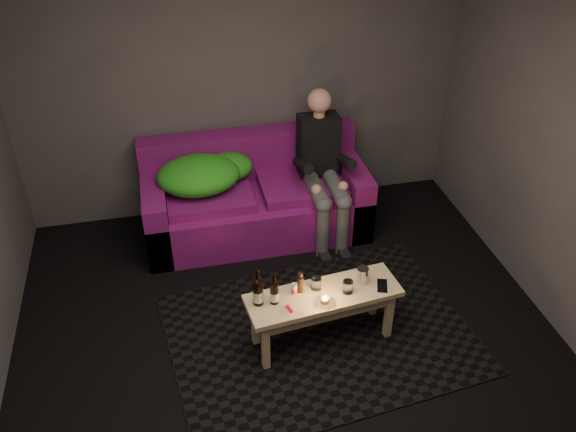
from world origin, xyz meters
name	(u,v)px	position (x,y,z in m)	size (l,w,h in m)	color
floor	(299,374)	(0.00, 0.00, 0.00)	(4.50, 4.50, 0.00)	black
room	(284,133)	(0.00, 0.47, 1.64)	(4.50, 4.50, 4.50)	silver
rug	(320,334)	(0.24, 0.34, 0.01)	(2.21, 1.61, 0.01)	black
sofa	(255,199)	(0.02, 1.82, 0.31)	(1.98, 0.89, 0.85)	#6E0E5D
green_blanket	(203,174)	(-0.43, 1.81, 0.64)	(0.87, 0.59, 0.30)	green
person	(323,165)	(0.60, 1.66, 0.68)	(0.36, 0.82, 1.32)	black
coffee_table	(323,302)	(0.24, 0.29, 0.37)	(1.14, 0.47, 0.45)	tan
beer_bottle_a	(258,291)	(-0.23, 0.29, 0.56)	(0.08, 0.08, 0.30)	black
beer_bottle_b	(274,292)	(-0.12, 0.27, 0.54)	(0.06, 0.06, 0.25)	black
salt_shaker	(294,289)	(0.04, 0.33, 0.50)	(0.04, 0.04, 0.09)	silver
pepper_mill	(300,284)	(0.08, 0.35, 0.52)	(0.05, 0.05, 0.13)	black
tumbler_back	(316,283)	(0.20, 0.35, 0.50)	(0.08, 0.08, 0.09)	white
tealight	(325,300)	(0.22, 0.19, 0.48)	(0.07, 0.07, 0.05)	white
tumbler_front	(348,287)	(0.41, 0.27, 0.50)	(0.08, 0.08, 0.09)	white
steel_cup	(362,275)	(0.54, 0.35, 0.51)	(0.09, 0.09, 0.12)	silver
smartphone	(382,286)	(0.67, 0.27, 0.46)	(0.07, 0.14, 0.01)	black
red_lighter	(289,309)	(-0.03, 0.18, 0.46)	(0.02, 0.08, 0.01)	red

